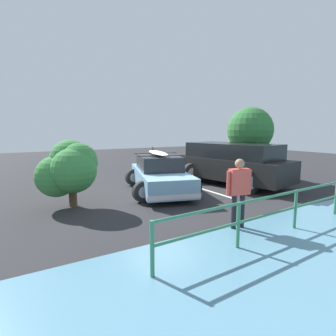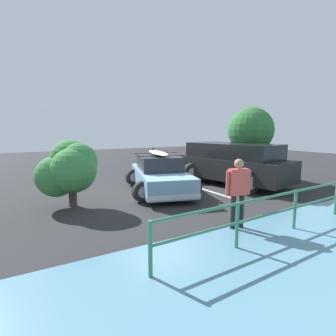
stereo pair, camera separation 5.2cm
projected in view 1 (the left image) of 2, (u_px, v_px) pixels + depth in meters
ground_plane at (160, 192)px, 9.68m from camera, size 44.00×44.00×0.02m
parking_stripe at (195, 187)px, 10.52m from camera, size 0.12×4.25×0.00m
sedan_car at (159, 174)px, 9.66m from camera, size 3.00×4.51×1.60m
suv_car at (232, 163)px, 10.88m from camera, size 3.30×5.09×1.71m
person_bystander at (239, 187)px, 5.95m from camera, size 0.61×0.28×1.62m
railing_fence at (296, 202)px, 5.99m from camera, size 7.61×0.36×0.91m
bush_near_left at (69, 168)px, 7.49m from camera, size 1.71×1.67×1.98m
bush_near_right at (248, 139)px, 12.19m from camera, size 2.33×2.69×3.27m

